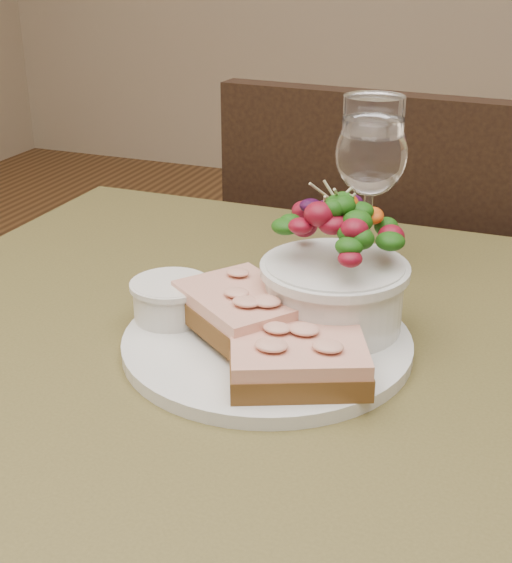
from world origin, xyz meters
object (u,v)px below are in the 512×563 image
at_px(salad_bowl, 335,266).
at_px(sandwich_back, 242,309).
at_px(chair_far, 377,414).
at_px(dinner_plate, 267,342).
at_px(wine_glass, 371,159).
at_px(ramekin, 171,298).
at_px(sandwich_front, 298,361).
at_px(cafe_table, 251,457).

bearing_deg(salad_bowl, sandwich_back, -148.04).
xyz_separation_m(chair_far, dinner_plate, (0.02, -0.62, 0.46)).
xyz_separation_m(dinner_plate, wine_glass, (0.03, 0.22, 0.12)).
height_order(ramekin, salad_bowl, salad_bowl).
distance_m(sandwich_front, salad_bowl, 0.11).
bearing_deg(dinner_plate, sandwich_back, -174.87).
distance_m(dinner_plate, sandwich_front, 0.08).
bearing_deg(cafe_table, dinner_plate, 78.63).
xyz_separation_m(cafe_table, dinner_plate, (0.01, 0.03, 0.11)).
height_order(dinner_plate, ramekin, ramekin).
xyz_separation_m(dinner_plate, ramekin, (-0.10, 0.00, 0.03)).
bearing_deg(sandwich_back, chair_far, 125.72).
height_order(dinner_plate, sandwich_front, sandwich_front).
relative_size(sandwich_front, ramekin, 1.94).
xyz_separation_m(cafe_table, chair_far, (-0.01, 0.65, -0.36)).
bearing_deg(dinner_plate, cafe_table, -101.37).
relative_size(sandwich_front, wine_glass, 0.76).
distance_m(ramekin, salad_bowl, 0.15).
bearing_deg(cafe_table, chair_far, 91.01).
relative_size(dinner_plate, ramekin, 3.75).
xyz_separation_m(chair_far, ramekin, (-0.08, -0.62, 0.49)).
relative_size(sandwich_back, wine_glass, 0.81).
height_order(sandwich_front, sandwich_back, sandwich_back).
bearing_deg(sandwich_back, salad_bowl, 68.27).
xyz_separation_m(sandwich_back, ramekin, (-0.07, 0.01, -0.00)).
bearing_deg(sandwich_front, wine_glass, 69.09).
relative_size(dinner_plate, sandwich_back, 1.81).
relative_size(chair_far, salad_bowl, 7.09).
bearing_deg(cafe_table, ramekin, 162.01).
bearing_deg(salad_bowl, cafe_table, -127.77).
bearing_deg(ramekin, sandwich_front, -22.71).
bearing_deg(sandwich_front, cafe_table, 126.25).
height_order(chair_far, sandwich_front, chair_far).
height_order(dinner_plate, wine_glass, wine_glass).
xyz_separation_m(sandwich_front, wine_glass, (-0.01, 0.27, 0.10)).
bearing_deg(wine_glass, ramekin, -121.68).
xyz_separation_m(sandwich_front, salad_bowl, (-0.00, 0.10, 0.04)).
bearing_deg(salad_bowl, chair_far, 96.38).
relative_size(chair_far, dinner_plate, 3.49).
distance_m(dinner_plate, sandwich_back, 0.04).
bearing_deg(sandwich_front, chair_far, 71.77).
xyz_separation_m(cafe_table, wine_glass, (0.04, 0.24, 0.22)).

